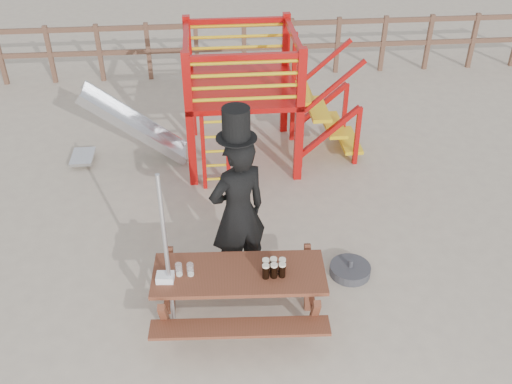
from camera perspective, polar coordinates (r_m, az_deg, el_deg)
name	(u,v)px	position (r m, az deg, el deg)	size (l,w,h in m)	color
ground	(248,313)	(6.68, -0.84, -11.99)	(60.00, 60.00, 0.00)	#B7A88F
back_fence	(220,43)	(12.32, -3.60, 14.67)	(15.09, 0.09, 1.20)	brown
playground_fort	(236,96)	(9.03, -1.97, 9.58)	(4.71, 1.84, 2.10)	#AF0D0B
picnic_table	(239,290)	(6.29, -1.67, -9.81)	(1.91, 1.38, 0.71)	brown
man_with_hat	(238,209)	(6.47, -1.81, -1.72)	(0.84, 0.71, 2.29)	black
metal_pole	(167,259)	(5.88, -8.89, -6.64)	(0.04, 0.04, 2.03)	#B2B2B7
parasol_base	(350,270)	(7.21, 9.39, -7.69)	(0.51, 0.51, 0.21)	#35353A
paper_bag	(165,278)	(6.06, -9.08, -8.44)	(0.18, 0.14, 0.08)	white
stout_pints	(274,268)	(6.03, 1.80, -7.59)	(0.26, 0.17, 0.17)	black
empty_glasses	(185,270)	(6.08, -7.15, -7.75)	(0.19, 0.09, 0.15)	silver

